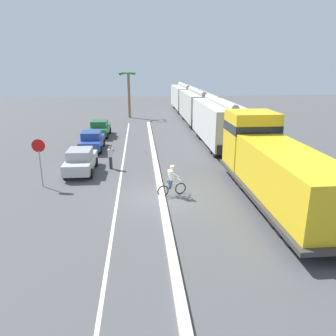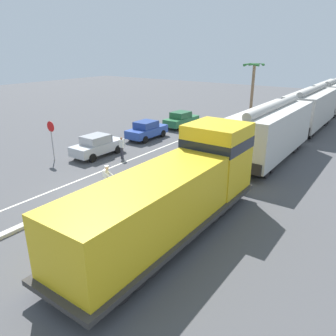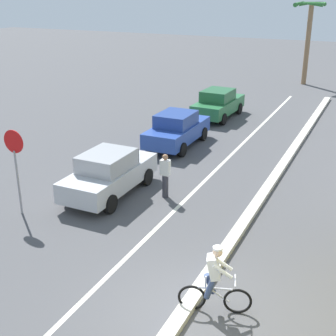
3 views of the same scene
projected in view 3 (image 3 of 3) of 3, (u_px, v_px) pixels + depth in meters
name	position (u px, v px, depth m)	size (l,w,h in m)	color
ground_plane	(185.00, 313.00, 10.82)	(120.00, 120.00, 0.00)	#4C4C4F
median_curb	(255.00, 206.00, 15.85)	(0.36, 36.00, 0.16)	beige
lane_stripe	(189.00, 196.00, 16.83)	(0.14, 36.00, 0.01)	silver
parked_car_silver	(109.00, 173.00, 16.70)	(1.85, 4.21, 1.62)	#B7BABF
parked_car_blue	(177.00, 129.00, 21.82)	(1.84, 4.20, 1.62)	#28479E
parked_car_green	(218.00, 104.00, 26.53)	(1.95, 4.26, 1.62)	#286B3D
cyclist	(215.00, 282.00, 10.58)	(1.65, 0.66, 1.71)	black
stop_sign	(15.00, 156.00, 14.83)	(0.76, 0.08, 2.88)	gray
palm_tree_near	(309.00, 25.00, 34.39)	(2.40, 2.28, 6.14)	#846647
pedestrian_by_cars	(165.00, 175.00, 16.45)	(0.34, 0.22, 1.62)	#33333D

